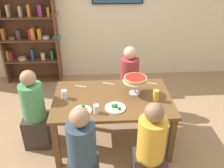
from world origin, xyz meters
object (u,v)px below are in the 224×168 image
object	(u,v)px
diner_near_right	(150,154)
cutlery_knife_far	(157,114)
diner_far_right	(129,84)
cutlery_fork_near	(81,86)
cutlery_fork_far	(151,83)
deep_dish_pizza_stand	(135,80)
beer_glass_amber_tall	(156,96)
diner_near_left	(83,159)
diner_head_west	(35,115)
cutlery_knife_near	(109,84)
water_glass_clear_far	(96,109)
bookshelf	(28,26)
dining_table	(112,103)
salad_plate_near_diner	(115,107)
salad_plate_far_diner	(83,110)
water_glass_clear_near	(64,94)

from	to	relation	value
diner_near_right	cutlery_knife_far	bearing A→B (deg)	-20.54
diner_far_right	cutlery_fork_near	size ratio (longest dim) A/B	6.39
cutlery_fork_near	cutlery_fork_far	bearing A→B (deg)	-160.22
deep_dish_pizza_stand	cutlery_fork_near	size ratio (longest dim) A/B	1.83
beer_glass_amber_tall	diner_near_left	bearing A→B (deg)	-142.09
diner_near_left	deep_dish_pizza_stand	distance (m)	1.22
diner_head_west	diner_near_right	bearing A→B (deg)	-29.78
diner_near_left	cutlery_knife_near	size ratio (longest dim) A/B	6.39
water_glass_clear_far	bookshelf	bearing A→B (deg)	119.04
diner_far_right	deep_dish_pizza_stand	xyz separation A→B (m)	(-0.02, -0.69, 0.45)
beer_glass_amber_tall	water_glass_clear_far	distance (m)	0.79
diner_near_right	cutlery_knife_far	distance (m)	0.48
dining_table	diner_near_right	size ratio (longest dim) A/B	1.35
dining_table	salad_plate_near_diner	distance (m)	0.27
cutlery_knife_near	cutlery_fork_far	world-z (taller)	same
diner_near_left	salad_plate_near_diner	size ratio (longest dim) A/B	4.51
bookshelf	diner_far_right	bearing A→B (deg)	-33.94
cutlery_fork_near	water_glass_clear_far	bearing A→B (deg)	126.98
diner_head_west	deep_dish_pizza_stand	bearing A→B (deg)	2.76
water_glass_clear_far	dining_table	bearing A→B (deg)	56.83
cutlery_knife_near	diner_near_left	bearing A→B (deg)	94.46
deep_dish_pizza_stand	water_glass_clear_far	distance (m)	0.68
cutlery_fork_near	diner_near_left	bearing A→B (deg)	111.37
diner_near_right	water_glass_clear_far	world-z (taller)	diner_near_right
diner_head_west	deep_dish_pizza_stand	world-z (taller)	diner_head_west
diner_near_right	diner_near_left	size ratio (longest dim) A/B	1.00
salad_plate_far_diner	cutlery_knife_near	distance (m)	0.74
cutlery_fork_near	cutlery_knife_near	distance (m)	0.41
diner_near_right	salad_plate_far_diner	size ratio (longest dim) A/B	5.12
cutlery_knife_far	beer_glass_amber_tall	bearing A→B (deg)	73.81
salad_plate_near_diner	diner_near_right	bearing A→B (deg)	-57.23
diner_head_west	water_glass_clear_near	bearing A→B (deg)	-0.61
diner_near_left	water_glass_clear_far	xyz separation A→B (m)	(0.16, 0.49, 0.30)
dining_table	cutlery_knife_near	size ratio (longest dim) A/B	8.61
salad_plate_near_diner	water_glass_clear_near	xyz separation A→B (m)	(-0.65, 0.27, 0.04)
diner_far_right	cutlery_knife_far	bearing A→B (deg)	8.91
diner_near_left	diner_near_right	bearing A→B (deg)	-87.30
water_glass_clear_near	cutlery_knife_far	distance (m)	1.21
diner_near_left	water_glass_clear_far	distance (m)	0.60
diner_near_left	diner_head_west	bearing A→B (deg)	38.99
bookshelf	cutlery_fork_far	size ratio (longest dim) A/B	12.29
diner_near_left	salad_plate_far_diner	size ratio (longest dim) A/B	5.12
bookshelf	diner_head_west	distance (m)	2.14
salad_plate_far_diner	diner_near_right	bearing A→B (deg)	-34.07
dining_table	beer_glass_amber_tall	world-z (taller)	beer_glass_amber_tall
water_glass_clear_near	water_glass_clear_far	distance (m)	0.54
cutlery_knife_near	cutlery_fork_far	bearing A→B (deg)	-162.13
diner_head_west	cutlery_fork_near	distance (m)	0.73
beer_glass_amber_tall	cutlery_fork_near	bearing A→B (deg)	156.55
water_glass_clear_near	water_glass_clear_far	bearing A→B (deg)	-39.98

